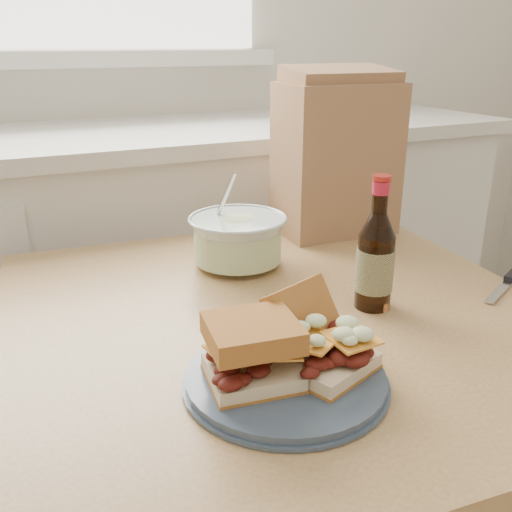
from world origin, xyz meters
name	(u,v)px	position (x,y,z in m)	size (l,w,h in m)	color
cabinet_run	(111,287)	(0.00, 1.70, 0.47)	(2.50, 0.64, 0.94)	silver
dining_table	(282,369)	(0.12, 0.83, 0.64)	(0.98, 0.98, 0.75)	tan
plate	(285,379)	(0.03, 0.64, 0.76)	(0.26, 0.26, 0.02)	#3B4A5F
sandwich_left	(253,351)	(-0.02, 0.65, 0.81)	(0.12, 0.12, 0.08)	beige
sandwich_right	(318,340)	(0.08, 0.65, 0.80)	(0.14, 0.19, 0.10)	beige
coleslaw_bowl	(238,242)	(0.14, 1.06, 0.80)	(0.19, 0.19, 0.19)	silver
beer_bottle	(375,259)	(0.27, 0.79, 0.84)	(0.06, 0.06, 0.23)	black
knife	(511,278)	(0.57, 0.76, 0.76)	(0.18, 0.10, 0.01)	silver
paper_bag	(336,159)	(0.44, 1.17, 0.92)	(0.26, 0.17, 0.34)	#946547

